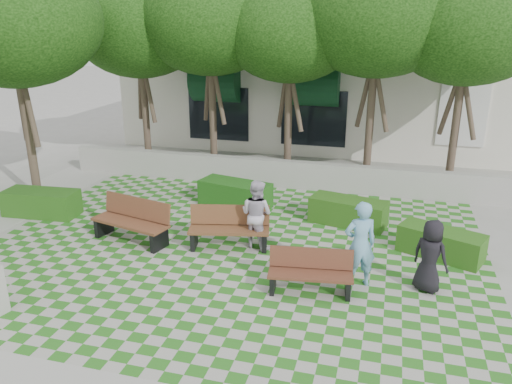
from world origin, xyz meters
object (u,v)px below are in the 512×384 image
(bench_west, at_px, (132,221))
(person_blue, at_px, (360,244))
(hedge_west, at_px, (41,203))
(person_dark, at_px, (430,256))
(hedge_midleft, at_px, (235,194))
(bench_mid, at_px, (229,228))
(hedge_east, at_px, (441,243))
(hedge_midright, at_px, (348,212))
(person_white, at_px, (256,214))
(bench_east, at_px, (311,273))

(bench_west, distance_m, person_blue, 5.73)
(hedge_west, bearing_deg, person_dark, -8.19)
(hedge_west, xyz_separation_m, person_blue, (9.03, -1.67, 0.57))
(bench_west, height_order, person_dark, person_dark)
(hedge_midleft, xyz_separation_m, hedge_west, (-5.11, -2.18, -0.01))
(bench_mid, relative_size, person_blue, 1.09)
(hedge_east, xyz_separation_m, hedge_midright, (-2.30, 1.42, 0.02))
(bench_mid, distance_m, person_dark, 4.68)
(person_blue, xyz_separation_m, person_dark, (1.40, 0.17, -0.16))
(hedge_midright, xyz_separation_m, person_white, (-2.03, -2.05, 0.50))
(bench_mid, distance_m, bench_west, 2.49)
(bench_east, height_order, person_dark, person_dark)
(person_dark, bearing_deg, hedge_east, -70.40)
(hedge_midright, distance_m, person_white, 2.93)
(bench_east, height_order, hedge_west, bench_east)
(bench_east, relative_size, hedge_west, 0.85)
(person_dark, bearing_deg, bench_west, 26.97)
(hedge_east, relative_size, person_blue, 1.02)
(bench_west, xyz_separation_m, hedge_midleft, (1.74, 3.08, -0.15))
(hedge_midright, xyz_separation_m, hedge_west, (-8.51, -1.64, 0.01))
(person_blue, bearing_deg, hedge_midright, -104.02)
(bench_west, distance_m, person_dark, 7.09)
(bench_east, xyz_separation_m, person_dark, (2.32, 0.71, 0.34))
(bench_east, distance_m, hedge_midleft, 5.33)
(hedge_midleft, relative_size, person_blue, 1.14)
(hedge_midright, distance_m, hedge_west, 8.67)
(bench_east, bearing_deg, person_blue, 23.35)
(hedge_midright, height_order, person_dark, person_dark)
(bench_east, relative_size, person_blue, 0.95)
(hedge_midright, xyz_separation_m, person_blue, (0.52, -3.30, 0.58))
(hedge_west, height_order, person_dark, person_dark)
(person_blue, bearing_deg, bench_east, 7.92)
(bench_east, height_order, hedge_east, bench_east)
(hedge_east, bearing_deg, bench_west, -171.48)
(hedge_midleft, bearing_deg, hedge_west, -156.90)
(bench_west, bearing_deg, person_dark, 9.02)
(bench_mid, relative_size, hedge_midright, 1.00)
(person_blue, distance_m, person_white, 2.84)
(bench_east, xyz_separation_m, hedge_west, (-8.12, 2.22, -0.07))
(hedge_midright, relative_size, person_blue, 1.09)
(bench_west, distance_m, hedge_midleft, 3.54)
(hedge_east, height_order, hedge_midright, hedge_midright)
(hedge_west, bearing_deg, person_white, -3.67)
(bench_west, bearing_deg, hedge_midright, 40.16)
(hedge_midleft, bearing_deg, person_dark, -34.66)
(bench_mid, distance_m, person_blue, 3.39)
(hedge_west, height_order, person_blue, person_blue)
(bench_east, xyz_separation_m, person_blue, (0.92, 0.55, 0.50))
(person_dark, bearing_deg, hedge_west, 23.67)
(bench_mid, distance_m, hedge_midright, 3.49)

